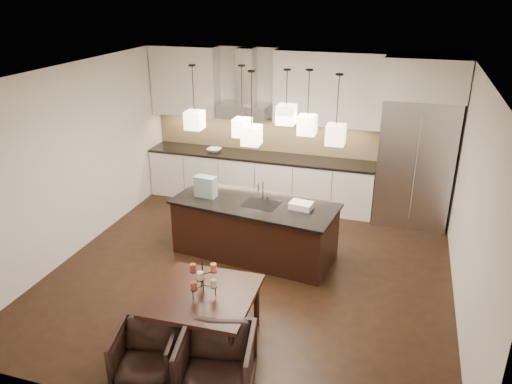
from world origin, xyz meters
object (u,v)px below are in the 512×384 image
(island_body, at_px, (255,230))
(dining_table, at_px, (205,319))
(refrigerator, at_px, (415,162))
(armchair_left, at_px, (147,354))
(armchair_right, at_px, (216,364))

(island_body, height_order, dining_table, island_body)
(refrigerator, distance_m, island_body, 2.99)
(island_body, xyz_separation_m, armchair_left, (-0.29, -2.80, -0.12))
(refrigerator, height_order, armchair_right, refrigerator)
(armchair_left, height_order, armchair_right, armchair_right)
(dining_table, height_order, armchair_left, dining_table)
(island_body, bearing_deg, armchair_left, -88.62)
(island_body, xyz_separation_m, dining_table, (0.07, -2.12, -0.08))
(island_body, bearing_deg, armchair_right, -73.05)
(armchair_left, relative_size, armchair_right, 0.86)
(armchair_right, bearing_deg, dining_table, 110.73)
(armchair_right, bearing_deg, armchair_left, 171.08)
(dining_table, bearing_deg, refrigerator, 60.39)
(armchair_left, bearing_deg, armchair_right, -11.17)
(refrigerator, bearing_deg, armchair_left, -117.97)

